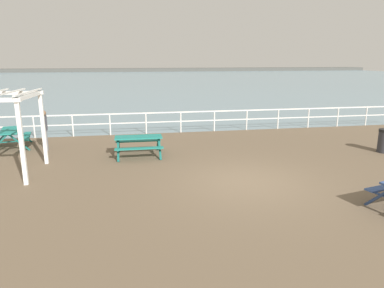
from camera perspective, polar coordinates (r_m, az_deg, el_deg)
name	(u,v)px	position (r m, az deg, el deg)	size (l,w,h in m)	color
ground_plane	(247,185)	(11.07, 8.92, -6.56)	(30.00, 24.00, 0.20)	brown
sea_band	(147,80)	(62.73, -7.36, 10.24)	(142.00, 90.00, 0.01)	gray
distant_shoreline	(138,71)	(105.65, -8.75, 11.57)	(142.00, 6.00, 1.80)	#4C4C47
seaward_railing	(198,118)	(18.12, 0.93, 4.32)	(23.07, 0.07, 1.08)	white
picnic_table_near_left	(139,141)	(13.77, -8.66, 0.46)	(1.81, 1.55, 0.80)	#1E7A70
picnic_table_mid_centre	(10,134)	(16.75, -27.40, 1.43)	(1.82, 2.05, 0.80)	#1E7A70
visitor	(45,128)	(15.62, -22.80, 2.47)	(0.28, 0.52, 1.66)	slate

